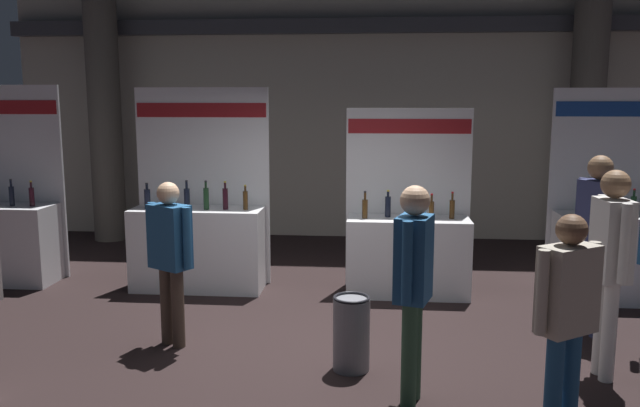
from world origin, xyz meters
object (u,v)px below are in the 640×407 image
trash_bin (351,333)px  exhibitor_booth_3 (637,248)px  exhibitor_booth_1 (199,239)px  exhibitor_booth_2 (408,248)px  visitor_4 (567,307)px  visitor_5 (611,255)px  visitor_7 (413,276)px  visitor_6 (170,249)px  visitor_0 (596,228)px

trash_bin → exhibitor_booth_3: bearing=35.3°
exhibitor_booth_3 → exhibitor_booth_1: bearing=179.7°
exhibitor_booth_1 → exhibitor_booth_3: bearing=-0.3°
exhibitor_booth_2 → visitor_4: (0.94, -3.41, 0.39)m
exhibitor_booth_2 → trash_bin: 2.46m
exhibitor_booth_1 → exhibitor_booth_3: exhibitor_booth_1 is taller
visitor_5 → visitor_7: 1.80m
trash_bin → visitor_7: size_ratio=0.39×
visitor_6 → visitor_4: bearing=-172.9°
visitor_5 → visitor_7: visitor_5 is taller
exhibitor_booth_3 → visitor_6: 5.44m
visitor_6 → visitor_7: size_ratio=0.93×
exhibitor_booth_3 → visitor_7: exhibitor_booth_3 is taller
exhibitor_booth_1 → visitor_5: (4.23, -2.34, 0.46)m
exhibitor_booth_1 → exhibitor_booth_2: size_ratio=1.11×
exhibitor_booth_2 → visitor_6: exhibitor_booth_2 is taller
visitor_4 → visitor_5: size_ratio=0.89×
visitor_4 → visitor_6: visitor_4 is taller
visitor_4 → visitor_7: size_ratio=0.93×
exhibitor_booth_1 → trash_bin: size_ratio=3.75×
visitor_4 → visitor_7: visitor_7 is taller
visitor_5 → visitor_4: bearing=-35.8°
visitor_0 → visitor_4: bearing=-49.4°
exhibitor_booth_2 → trash_bin: bearing=-104.1°
exhibitor_booth_2 → visitor_4: size_ratio=1.41×
trash_bin → visitor_5: bearing=1.0°
exhibitor_booth_3 → visitor_0: size_ratio=1.37×
visitor_6 → exhibitor_booth_2: bearing=-109.6°
visitor_0 → visitor_7: bearing=-75.7°
exhibitor_booth_2 → trash_bin: (-0.59, -2.37, -0.24)m
trash_bin → visitor_5: 2.31m
exhibitor_booth_2 → visitor_5: (1.59, -2.34, 0.51)m
exhibitor_booth_1 → visitor_6: exhibitor_booth_1 is taller
exhibitor_booth_2 → trash_bin: exhibitor_booth_2 is taller
exhibitor_booth_3 → visitor_0: exhibitor_booth_3 is taller
exhibitor_booth_3 → visitor_5: (-1.12, -2.31, 0.46)m
exhibitor_booth_3 → trash_bin: bearing=-144.7°
trash_bin → visitor_6: bearing=166.4°
visitor_0 → exhibitor_booth_3: bearing=116.9°
visitor_0 → visitor_4: 2.31m
trash_bin → visitor_6: visitor_6 is taller
visitor_0 → visitor_5: visitor_0 is taller
visitor_0 → visitor_4: visitor_0 is taller
visitor_4 → exhibitor_booth_2: bearing=-108.8°
exhibitor_booth_3 → visitor_6: (-5.08, -1.92, 0.33)m
visitor_5 → visitor_7: (-1.69, -0.62, -0.05)m
exhibitor_booth_1 → visitor_4: bearing=-43.6°
visitor_4 → visitor_6: size_ratio=1.00×
exhibitor_booth_1 → trash_bin: 3.15m
trash_bin → visitor_4: (1.54, -1.03, 0.63)m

